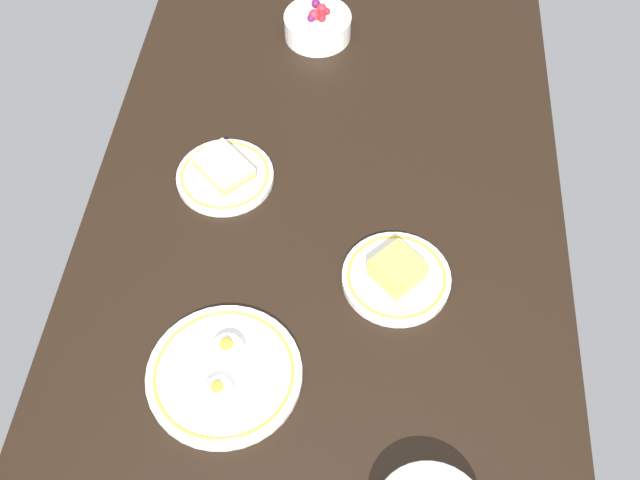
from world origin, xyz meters
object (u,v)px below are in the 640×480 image
(bowl_berries, at_px, (318,24))
(plate_sandwich, at_px, (225,174))
(plate_eggs, at_px, (224,373))
(plate_cheese, at_px, (397,276))

(bowl_berries, bearing_deg, plate_sandwich, -17.39)
(plate_eggs, bearing_deg, plate_cheese, 127.77)
(plate_cheese, height_order, plate_sandwich, plate_cheese)
(plate_sandwich, bearing_deg, plate_cheese, 58.93)
(plate_cheese, bearing_deg, plate_sandwich, -121.07)
(bowl_berries, bearing_deg, plate_cheese, 17.27)
(plate_cheese, height_order, bowl_berries, bowl_berries)
(plate_cheese, bearing_deg, plate_eggs, -52.23)
(plate_cheese, relative_size, bowl_berries, 1.26)
(plate_eggs, relative_size, bowl_berries, 1.67)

